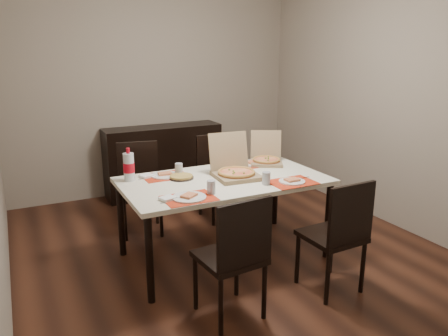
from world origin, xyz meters
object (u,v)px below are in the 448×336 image
at_px(pizza_box_center, 235,171).
at_px(chair_far_right, 218,172).
at_px(soda_bottle, 129,167).
at_px(dip_bowl, 228,172).
at_px(sideboard, 164,160).
at_px(chair_near_right, 338,232).
at_px(chair_near_left, 235,254).
at_px(dining_table, 224,186).
at_px(chair_far_left, 140,183).

bearing_deg(pizza_box_center, chair_far_right, 73.30).
height_order(pizza_box_center, soda_bottle, pizza_box_center).
bearing_deg(dip_bowl, sideboard, 90.70).
distance_m(chair_near_right, soda_bottle, 1.84).
height_order(chair_far_right, pizza_box_center, pizza_box_center).
distance_m(chair_near_right, chair_far_right, 1.90).
relative_size(pizza_box_center, dip_bowl, 4.24).
relative_size(dip_bowl, soda_bottle, 0.36).
bearing_deg(chair_near_left, sideboard, 80.85).
bearing_deg(chair_near_right, dining_table, 118.30).
bearing_deg(dining_table, chair_near_right, -61.70).
xyz_separation_m(chair_near_right, dip_bowl, (-0.39, 1.10, 0.25)).
relative_size(sideboard, pizza_box_center, 3.37).
height_order(chair_near_left, chair_far_left, same).
relative_size(chair_far_left, soda_bottle, 3.17).
xyz_separation_m(pizza_box_center, soda_bottle, (-0.88, 0.31, 0.07)).
bearing_deg(dining_table, chair_far_right, 67.28).
bearing_deg(dip_bowl, dining_table, -127.68).
bearing_deg(pizza_box_center, chair_near_left, -117.70).
distance_m(chair_near_right, dip_bowl, 1.20).
relative_size(chair_near_right, pizza_box_center, 2.09).
bearing_deg(sideboard, dining_table, -92.78).
bearing_deg(chair_far_right, chair_near_left, -112.37).
bearing_deg(dining_table, sideboard, 87.22).
bearing_deg(pizza_box_center, dining_table, -174.67).
xyz_separation_m(pizza_box_center, dip_bowl, (0.00, 0.14, -0.05)).
relative_size(chair_far_right, soda_bottle, 3.17).
xyz_separation_m(chair_far_left, pizza_box_center, (0.63, -0.93, 0.30)).
bearing_deg(dining_table, soda_bottle, 157.05).
distance_m(chair_near_left, chair_far_left, 1.86).
bearing_deg(dining_table, chair_far_left, 118.50).
xyz_separation_m(sideboard, soda_bottle, (-0.86, -1.65, 0.42)).
distance_m(dining_table, soda_bottle, 0.85).
bearing_deg(chair_near_right, chair_near_left, 177.53).
height_order(chair_near_left, chair_far_right, same).
bearing_deg(sideboard, chair_near_left, -99.15).
height_order(chair_far_left, chair_far_right, same).
bearing_deg(chair_far_right, dining_table, -112.72).
relative_size(chair_near_right, chair_far_right, 1.00).
xyz_separation_m(chair_near_right, soda_bottle, (-1.28, 1.27, 0.36)).
relative_size(dining_table, chair_near_left, 1.94).
xyz_separation_m(dining_table, chair_near_left, (-0.37, -0.91, -0.17)).
distance_m(dining_table, chair_far_right, 1.04).
bearing_deg(chair_far_left, chair_near_left, -85.56).
bearing_deg(chair_near_left, soda_bottle, 107.85).
bearing_deg(dining_table, pizza_box_center, 5.33).
xyz_separation_m(chair_near_left, chair_far_right, (0.76, 1.86, 0.00)).
height_order(dining_table, chair_near_right, chair_near_right).
bearing_deg(chair_near_right, sideboard, 98.09).
bearing_deg(dip_bowl, chair_far_right, 70.69).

